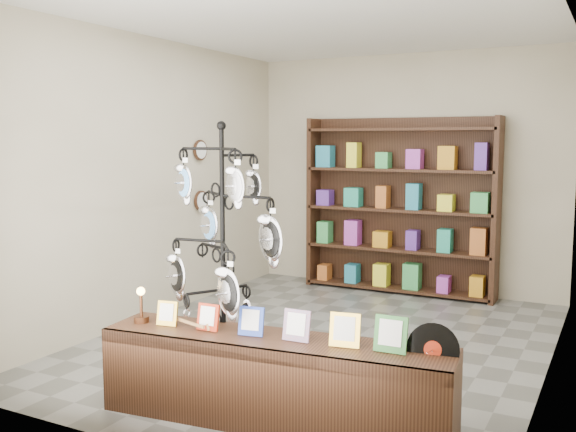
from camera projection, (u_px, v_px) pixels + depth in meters
name	position (u px, v px, depth m)	size (l,w,h in m)	color
ground	(323.00, 341.00, 6.16)	(5.00, 5.00, 0.00)	slate
room_envelope	(324.00, 147.00, 5.94)	(5.00, 5.00, 5.00)	#C1B79B
display_tree	(223.00, 242.00, 4.60)	(1.11, 1.11, 2.05)	black
front_shelf	(274.00, 380.00, 4.33)	(2.46, 0.76, 0.86)	black
back_shelving	(399.00, 211.00, 8.06)	(2.42, 0.36, 2.20)	black
wall_clocks	(201.00, 176.00, 7.60)	(0.03, 0.24, 0.84)	black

